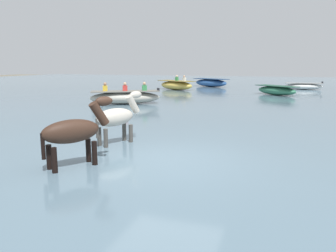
{
  "coord_description": "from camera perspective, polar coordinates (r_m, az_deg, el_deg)",
  "views": [
    {
      "loc": [
        2.51,
        -7.11,
        2.55
      ],
      "look_at": [
        -0.49,
        1.55,
        0.84
      ],
      "focal_mm": 35.58,
      "sensor_mm": 36.0,
      "label": 1
    }
  ],
  "objects": [
    {
      "name": "water_surface",
      "position": [
        17.46,
        10.66,
        2.57
      ],
      "size": [
        90.0,
        90.0,
        0.34
      ],
      "primitive_type": "cube",
      "color": "slate",
      "rests_on": "ground"
    },
    {
      "name": "boat_near_port",
      "position": [
        31.82,
        22.2,
        6.34
      ],
      "size": [
        3.29,
        1.38,
        0.71
      ],
      "color": "silver",
      "rests_on": "water_surface"
    },
    {
      "name": "boat_mid_channel",
      "position": [
        25.43,
        18.1,
        5.83
      ],
      "size": [
        3.26,
        2.97,
        0.67
      ],
      "color": "#337556",
      "rests_on": "water_surface"
    },
    {
      "name": "ground_plane",
      "position": [
        7.96,
        -0.33,
        -8.09
      ],
      "size": [
        120.0,
        120.0,
        0.0
      ],
      "primitive_type": "plane",
      "color": "#666051"
    },
    {
      "name": "boat_near_starboard",
      "position": [
        18.87,
        -7.33,
        4.91
      ],
      "size": [
        4.02,
        3.01,
        1.21
      ],
      "color": "#B2AD9E",
      "rests_on": "water_surface"
    },
    {
      "name": "boat_far_offshore",
      "position": [
        29.11,
        1.41,
        7.01
      ],
      "size": [
        3.82,
        2.93,
        1.27
      ],
      "color": "gold",
      "rests_on": "water_surface"
    },
    {
      "name": "boat_distant_west",
      "position": [
        33.36,
        7.35,
        7.37
      ],
      "size": [
        3.96,
        2.99,
        0.78
      ],
      "color": "#28518E",
      "rests_on": "water_surface"
    },
    {
      "name": "horse_lead_dark_bay",
      "position": [
        7.45,
        -15.75,
        -1.16
      ],
      "size": [
        1.16,
        1.57,
        1.83
      ],
      "color": "#382319",
      "rests_on": "ground"
    },
    {
      "name": "horse_trailing_pinto",
      "position": [
        9.4,
        -8.74,
        1.29
      ],
      "size": [
        0.95,
        1.59,
        1.77
      ],
      "color": "beige",
      "rests_on": "ground"
    }
  ]
}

